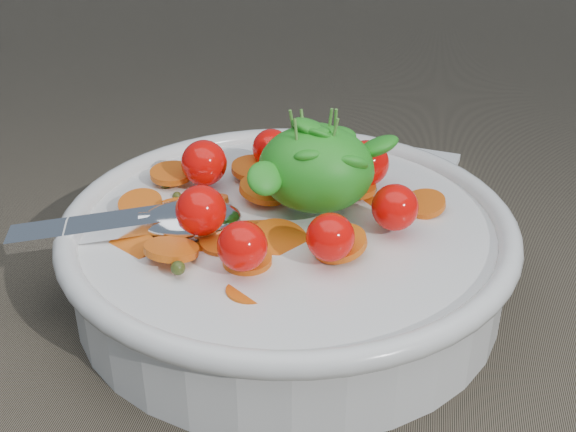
# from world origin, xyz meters

# --- Properties ---
(ground) EXTENTS (6.00, 6.00, 0.00)m
(ground) POSITION_xyz_m (0.00, 0.00, 0.00)
(ground) COLOR brown
(ground) RESTS_ON ground
(bowl) EXTENTS (0.33, 0.30, 0.13)m
(bowl) POSITION_xyz_m (0.03, 0.00, 0.04)
(bowl) COLOR silver
(bowl) RESTS_ON ground
(napkin) EXTENTS (0.20, 0.19, 0.01)m
(napkin) POSITION_xyz_m (0.05, 0.19, 0.00)
(napkin) COLOR white
(napkin) RESTS_ON ground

